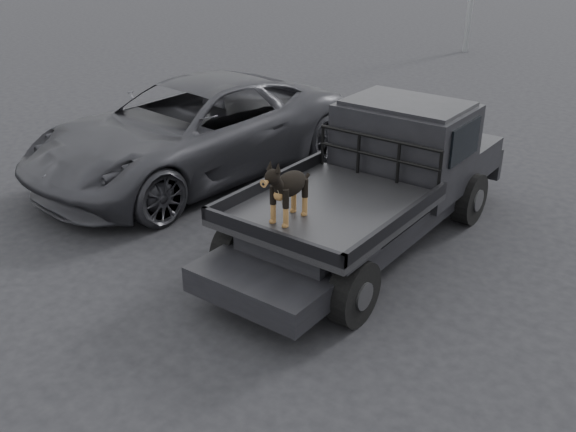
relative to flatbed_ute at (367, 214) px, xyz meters
The scene contains 6 objects.
ground 1.59m from the flatbed_ute, 72.59° to the right, with size 120.00×120.00×0.00m, color black.
flatbed_ute is the anchor object (origin of this frame).
ute_cab 1.31m from the flatbed_ute, 90.00° to the left, with size 1.72×1.30×0.88m, color black, non-canonical shape.
headache_rack 0.76m from the flatbed_ute, 90.00° to the left, with size 1.80×0.08×0.55m, color black, non-canonical shape.
dog 1.75m from the flatbed_ute, 96.36° to the right, with size 0.32×0.60×0.74m, color black, non-canonical shape.
parked_suv 3.76m from the flatbed_ute, behind, with size 2.68×5.82×1.62m, color #303035.
Camera 1 is at (3.37, -5.45, 4.10)m, focal length 40.00 mm.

